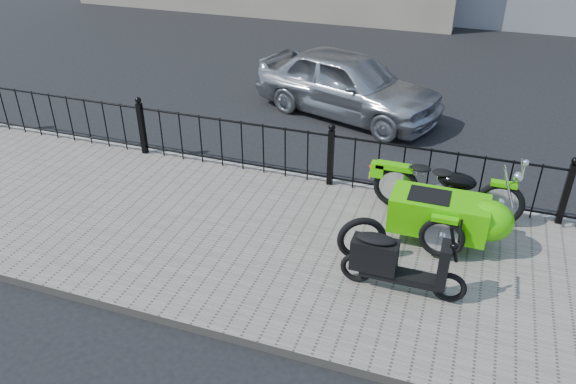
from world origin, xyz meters
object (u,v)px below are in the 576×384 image
(spare_tire, at_px, (362,239))
(sedan_car, at_px, (348,84))
(motorcycle_sidecar, at_px, (453,210))
(scooter, at_px, (394,262))

(spare_tire, relative_size, sedan_car, 0.16)
(motorcycle_sidecar, relative_size, sedan_car, 0.56)
(sedan_car, bearing_deg, spare_tire, -145.95)
(scooter, distance_m, spare_tire, 0.69)
(scooter, bearing_deg, motorcycle_sidecar, 67.30)
(motorcycle_sidecar, height_order, spare_tire, motorcycle_sidecar)
(motorcycle_sidecar, height_order, sedan_car, sedan_car)
(spare_tire, bearing_deg, sedan_car, 106.16)
(spare_tire, height_order, sedan_car, sedan_car)
(motorcycle_sidecar, distance_m, spare_tire, 1.39)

